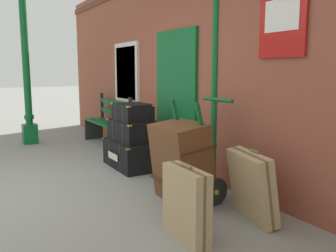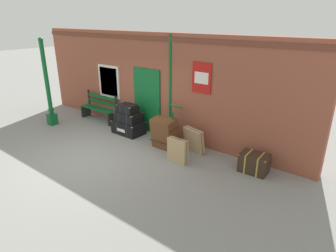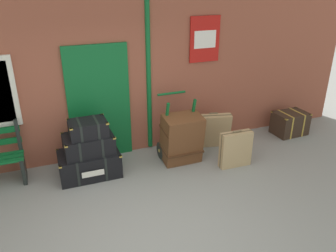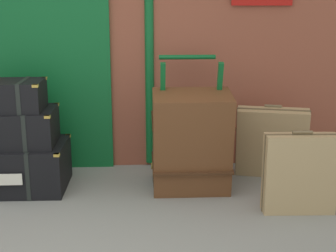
% 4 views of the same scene
% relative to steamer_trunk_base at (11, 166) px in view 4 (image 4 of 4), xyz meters
% --- Properties ---
extents(brick_facade, '(10.40, 0.35, 3.20)m').
position_rel_steamer_trunk_base_xyz_m(brick_facade, '(0.44, 0.73, 1.39)').
color(brick_facade, brown).
rests_on(brick_facade, ground).
extents(steamer_trunk_base, '(1.02, 0.68, 0.43)m').
position_rel_steamer_trunk_base_xyz_m(steamer_trunk_base, '(0.00, 0.00, 0.00)').
color(steamer_trunk_base, black).
rests_on(steamer_trunk_base, ground).
extents(steamer_trunk_middle, '(0.82, 0.57, 0.33)m').
position_rel_steamer_trunk_base_xyz_m(steamer_trunk_middle, '(0.02, -0.00, 0.37)').
color(steamer_trunk_middle, black).
rests_on(steamer_trunk_middle, steamer_trunk_base).
extents(steamer_trunk_top, '(0.62, 0.46, 0.27)m').
position_rel_steamer_trunk_base_xyz_m(steamer_trunk_top, '(0.04, -0.02, 0.66)').
color(steamer_trunk_top, black).
rests_on(steamer_trunk_top, steamer_trunk_middle).
extents(porters_trolley, '(0.71, 0.68, 1.18)m').
position_rel_steamer_trunk_base_xyz_m(porters_trolley, '(1.64, 0.03, 0.06)').
color(porters_trolley, black).
rests_on(porters_trolley, ground).
extents(large_brown_trunk, '(0.70, 0.55, 0.93)m').
position_rel_steamer_trunk_base_xyz_m(large_brown_trunk, '(1.64, -0.15, 0.25)').
color(large_brown_trunk, brown).
rests_on(large_brown_trunk, ground).
extents(suitcase_umber, '(0.59, 0.19, 0.69)m').
position_rel_steamer_trunk_base_xyz_m(suitcase_umber, '(2.47, -0.64, 0.12)').
color(suitcase_umber, tan).
rests_on(suitcase_umber, ground).
extents(suitcase_caramel, '(0.71, 0.42, 0.72)m').
position_rel_steamer_trunk_base_xyz_m(suitcase_caramel, '(2.45, 0.17, 0.14)').
color(suitcase_caramel, tan).
rests_on(suitcase_caramel, ground).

